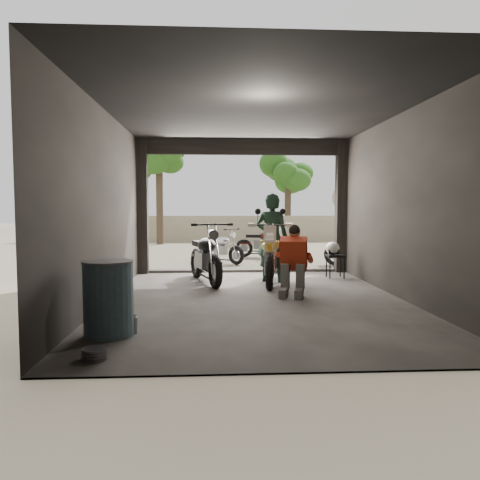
{
  "coord_description": "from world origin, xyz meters",
  "views": [
    {
      "loc": [
        -0.73,
        -7.81,
        1.59
      ],
      "look_at": [
        -0.23,
        0.6,
        1.0
      ],
      "focal_mm": 35.0,
      "sensor_mm": 36.0,
      "label": 1
    }
  ],
  "objects": [
    {
      "name": "ground",
      "position": [
        0.0,
        0.0,
        0.0
      ],
      "size": [
        80.0,
        80.0,
        0.0
      ],
      "primitive_type": "plane",
      "color": "#7A6D56",
      "rests_on": "ground"
    },
    {
      "name": "boundary_wall",
      "position": [
        0.0,
        14.0,
        0.6
      ],
      "size": [
        18.0,
        0.3,
        1.2
      ],
      "primitive_type": "cube",
      "color": "gray",
      "rests_on": "ground"
    },
    {
      "name": "left_bike",
      "position": [
        -0.88,
        1.92,
        0.64
      ],
      "size": [
        1.27,
        2.03,
        1.28
      ],
      "primitive_type": null,
      "rotation": [
        0.0,
        0.0,
        0.28
      ],
      "color": "black",
      "rests_on": "ground"
    },
    {
      "name": "main_bike",
      "position": [
        0.46,
        1.69,
        0.65
      ],
      "size": [
        1.07,
        2.04,
        1.3
      ],
      "primitive_type": null,
      "rotation": [
        0.0,
        0.0,
        -0.14
      ],
      "color": "#BBB09E",
      "rests_on": "ground"
    },
    {
      "name": "rider",
      "position": [
        0.52,
        1.94,
        0.94
      ],
      "size": [
        0.8,
        0.66,
        1.88
      ],
      "primitive_type": "imported",
      "rotation": [
        0.0,
        0.0,
        2.78
      ],
      "color": "black",
      "rests_on": "ground"
    },
    {
      "name": "mechanic",
      "position": [
        0.7,
        0.38,
        0.62
      ],
      "size": [
        0.84,
        0.99,
        1.23
      ],
      "primitive_type": null,
      "rotation": [
        0.0,
        0.0,
        -0.28
      ],
      "color": "#B03217",
      "rests_on": "ground"
    },
    {
      "name": "outside_bike_c",
      "position": [
        3.1,
        4.33,
        0.56
      ],
      "size": [
        1.72,
        1.59,
        1.13
      ],
      "primitive_type": null,
      "rotation": [
        0.0,
        0.0,
        0.88
      ],
      "color": "black",
      "rests_on": "ground"
    },
    {
      "name": "tree_right",
      "position": [
        2.8,
        14.0,
        3.56
      ],
      "size": [
        2.2,
        2.2,
        5.0
      ],
      "color": "#382B1E",
      "rests_on": "ground"
    },
    {
      "name": "tree_left",
      "position": [
        -3.0,
        12.5,
        3.99
      ],
      "size": [
        2.2,
        2.2,
        5.6
      ],
      "color": "#382B1E",
      "rests_on": "ground"
    },
    {
      "name": "outside_bike_a",
      "position": [
        -0.52,
        5.43,
        0.5
      ],
      "size": [
        1.51,
        1.45,
        1.0
      ],
      "primitive_type": null,
      "rotation": [
        0.0,
        0.0,
        0.84
      ],
      "color": "black",
      "rests_on": "ground"
    },
    {
      "name": "helmet",
      "position": [
        1.95,
        2.45,
        0.68
      ],
      "size": [
        0.39,
        0.4,
        0.3
      ],
      "primitive_type": "ellipsoid",
      "rotation": [
        0.0,
        0.0,
        0.28
      ],
      "color": "beige",
      "rests_on": "stool"
    },
    {
      "name": "stool",
      "position": [
        2.0,
        2.4,
        0.45
      ],
      "size": [
        0.38,
        0.38,
        0.53
      ],
      "rotation": [
        0.0,
        0.0,
        -0.22
      ],
      "color": "black",
      "rests_on": "ground"
    },
    {
      "name": "oil_drum",
      "position": [
        -2.0,
        -2.09,
        0.47
      ],
      "size": [
        0.62,
        0.62,
        0.93
      ],
      "primitive_type": "cylinder",
      "rotation": [
        0.0,
        0.0,
        -0.03
      ],
      "color": "#3B5663",
      "rests_on": "ground"
    },
    {
      "name": "outside_bike_b",
      "position": [
        0.89,
        6.9,
        0.54
      ],
      "size": [
        1.68,
        0.95,
        1.07
      ],
      "primitive_type": null,
      "rotation": [
        0.0,
        0.0,
        1.37
      ],
      "color": "#37100D",
      "rests_on": "ground"
    },
    {
      "name": "garage",
      "position": [
        0.0,
        0.55,
        1.28
      ],
      "size": [
        7.0,
        7.13,
        3.2
      ],
      "color": "#2D2B28",
      "rests_on": "ground"
    },
    {
      "name": "sign_post",
      "position": [
        2.87,
        4.67,
        1.48
      ],
      "size": [
        0.74,
        0.08,
        2.22
      ],
      "rotation": [
        0.0,
        0.0,
        -0.44
      ],
      "color": "black",
      "rests_on": "ground"
    }
  ]
}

